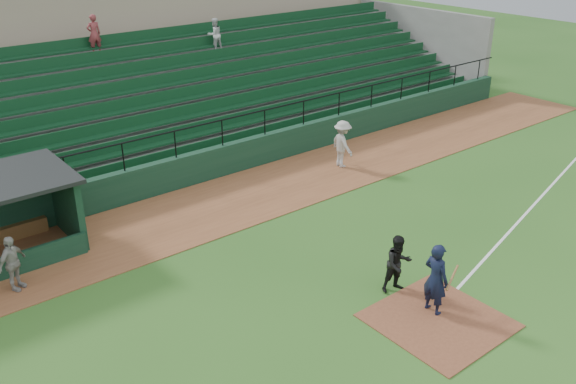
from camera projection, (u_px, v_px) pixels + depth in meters
ground at (408, 303)px, 16.13m from camera, size 90.00×90.00×0.00m
warning_track at (235, 200)px, 21.80m from camera, size 40.00×4.00×0.03m
home_plate_dirt at (438, 321)px, 15.42m from camera, size 3.00×3.00×0.03m
foul_line at (535, 204)px, 21.53m from camera, size 17.49×4.44×0.01m
stadium_structure at (123, 87)px, 26.83m from camera, size 38.00×13.08×6.40m
batter_at_plate at (436, 279)px, 15.39m from camera, size 1.04×0.73×1.95m
umpire at (398, 264)px, 16.34m from camera, size 0.94×0.82×1.64m
runner at (342, 144)px, 24.24m from camera, size 0.90×1.32×1.87m
dugout_player_a at (12, 263)px, 16.36m from camera, size 0.99×0.83×1.58m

